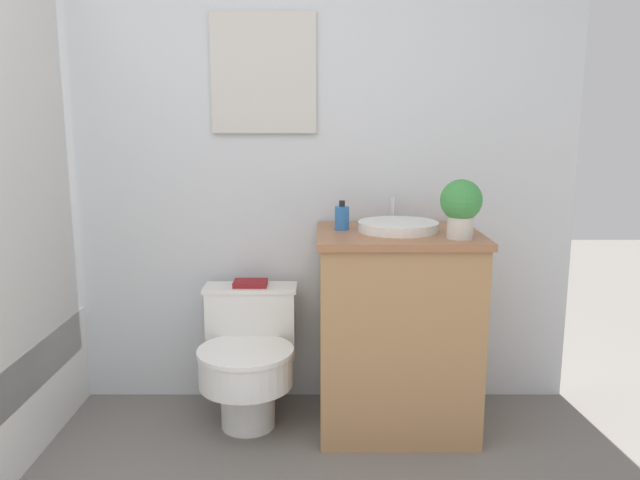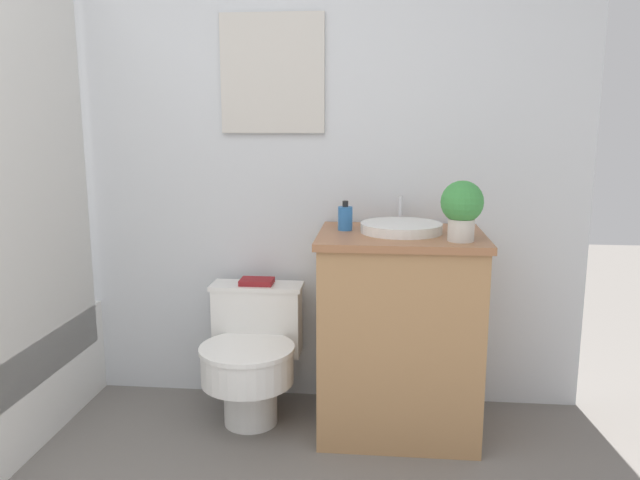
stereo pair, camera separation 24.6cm
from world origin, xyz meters
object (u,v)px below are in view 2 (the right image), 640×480
(sink, at_px, (401,228))
(potted_plant, at_px, (462,207))
(book_on_tank, at_px, (257,282))
(toilet, at_px, (252,354))
(soap_bottle, at_px, (345,218))

(sink, height_order, potted_plant, potted_plant)
(sink, relative_size, book_on_tank, 2.50)
(potted_plant, distance_m, book_on_tank, 1.01)
(book_on_tank, bearing_deg, toilet, -90.00)
(soap_bottle, bearing_deg, potted_plant, -23.53)
(soap_bottle, bearing_deg, sink, -7.60)
(toilet, bearing_deg, book_on_tank, 90.00)
(toilet, bearing_deg, sink, 0.44)
(soap_bottle, distance_m, potted_plant, 0.51)
(toilet, distance_m, soap_bottle, 0.74)
(toilet, bearing_deg, soap_bottle, 5.09)
(soap_bottle, height_order, book_on_tank, soap_bottle)
(sink, bearing_deg, soap_bottle, 172.40)
(soap_bottle, bearing_deg, book_on_tank, 165.48)
(toilet, relative_size, sink, 1.56)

